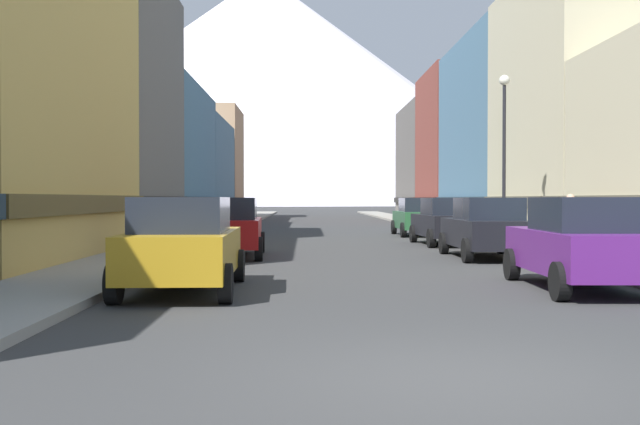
{
  "coord_description": "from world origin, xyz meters",
  "views": [
    {
      "loc": [
        -1.52,
        -7.08,
        1.76
      ],
      "look_at": [
        -0.81,
        28.41,
        1.08
      ],
      "focal_mm": 41.59,
      "sensor_mm": 36.0,
      "label": 1
    }
  ],
  "objects_px": {
    "car_right_1": "(486,228)",
    "car_right_2": "(446,221)",
    "car_left_1": "(229,227)",
    "streetlamp_right": "(504,134)",
    "car_right_0": "(582,243)",
    "potted_plant_1": "(627,240)",
    "car_right_3": "(418,217)",
    "car_left_0": "(183,244)",
    "pedestrian_0": "(570,226)"
  },
  "relations": [
    {
      "from": "car_right_2",
      "to": "potted_plant_1",
      "type": "relative_size",
      "value": 5.01
    },
    {
      "from": "car_right_0",
      "to": "car_right_3",
      "type": "relative_size",
      "value": 1.01
    },
    {
      "from": "car_left_0",
      "to": "pedestrian_0",
      "type": "height_order",
      "value": "pedestrian_0"
    },
    {
      "from": "streetlamp_right",
      "to": "potted_plant_1",
      "type": "bearing_deg",
      "value": -74.75
    },
    {
      "from": "car_left_0",
      "to": "car_right_3",
      "type": "bearing_deg",
      "value": 69.99
    },
    {
      "from": "car_right_1",
      "to": "car_right_3",
      "type": "relative_size",
      "value": 1.0
    },
    {
      "from": "car_left_1",
      "to": "car_right_3",
      "type": "bearing_deg",
      "value": 58.65
    },
    {
      "from": "car_right_2",
      "to": "pedestrian_0",
      "type": "xyz_separation_m",
      "value": [
        2.45,
        -6.28,
        0.06
      ]
    },
    {
      "from": "pedestrian_0",
      "to": "potted_plant_1",
      "type": "bearing_deg",
      "value": -70.53
    },
    {
      "from": "car_left_1",
      "to": "car_right_0",
      "type": "height_order",
      "value": "same"
    },
    {
      "from": "potted_plant_1",
      "to": "pedestrian_0",
      "type": "distance_m",
      "value": 2.27
    },
    {
      "from": "car_left_0",
      "to": "car_right_2",
      "type": "xyz_separation_m",
      "value": [
        7.6,
        13.9,
        0.0
      ]
    },
    {
      "from": "car_right_3",
      "to": "car_left_1",
      "type": "bearing_deg",
      "value": -121.35
    },
    {
      "from": "car_left_1",
      "to": "streetlamp_right",
      "type": "xyz_separation_m",
      "value": [
        9.15,
        3.16,
        3.09
      ]
    },
    {
      "from": "car_right_2",
      "to": "car_right_3",
      "type": "height_order",
      "value": "same"
    },
    {
      "from": "car_right_0",
      "to": "streetlamp_right",
      "type": "height_order",
      "value": "streetlamp_right"
    },
    {
      "from": "car_left_1",
      "to": "potted_plant_1",
      "type": "height_order",
      "value": "car_left_1"
    },
    {
      "from": "potted_plant_1",
      "to": "streetlamp_right",
      "type": "xyz_separation_m",
      "value": [
        -1.65,
        6.05,
        3.34
      ]
    },
    {
      "from": "car_right_0",
      "to": "potted_plant_1",
      "type": "relative_size",
      "value": 4.98
    },
    {
      "from": "potted_plant_1",
      "to": "car_right_0",
      "type": "bearing_deg",
      "value": -121.1
    },
    {
      "from": "potted_plant_1",
      "to": "car_right_3",
      "type": "bearing_deg",
      "value": 101.76
    },
    {
      "from": "car_left_0",
      "to": "pedestrian_0",
      "type": "xyz_separation_m",
      "value": [
        10.05,
        7.62,
        0.06
      ]
    },
    {
      "from": "car_left_1",
      "to": "car_right_3",
      "type": "distance_m",
      "value": 14.61
    },
    {
      "from": "car_left_1",
      "to": "car_right_0",
      "type": "xyz_separation_m",
      "value": [
        7.6,
        -8.2,
        0.0
      ]
    },
    {
      "from": "car_left_0",
      "to": "car_right_2",
      "type": "height_order",
      "value": "same"
    },
    {
      "from": "car_right_0",
      "to": "potted_plant_1",
      "type": "distance_m",
      "value": 6.2
    },
    {
      "from": "car_right_0",
      "to": "car_right_2",
      "type": "bearing_deg",
      "value": 89.98
    },
    {
      "from": "car_left_1",
      "to": "car_right_2",
      "type": "xyz_separation_m",
      "value": [
        7.6,
        5.52,
        0.0
      ]
    },
    {
      "from": "car_right_2",
      "to": "streetlamp_right",
      "type": "xyz_separation_m",
      "value": [
        1.55,
        -2.35,
        3.09
      ]
    },
    {
      "from": "car_left_1",
      "to": "pedestrian_0",
      "type": "relative_size",
      "value": 2.57
    },
    {
      "from": "car_left_1",
      "to": "car_right_2",
      "type": "relative_size",
      "value": 1.0
    },
    {
      "from": "car_right_1",
      "to": "potted_plant_1",
      "type": "bearing_deg",
      "value": -34.66
    },
    {
      "from": "car_right_0",
      "to": "car_right_2",
      "type": "distance_m",
      "value": 13.71
    },
    {
      "from": "car_right_0",
      "to": "potted_plant_1",
      "type": "bearing_deg",
      "value": 58.9
    },
    {
      "from": "car_left_0",
      "to": "car_right_3",
      "type": "xyz_separation_m",
      "value": [
        7.6,
        20.86,
        0.0
      ]
    },
    {
      "from": "car_left_1",
      "to": "streetlamp_right",
      "type": "relative_size",
      "value": 0.76
    },
    {
      "from": "potted_plant_1",
      "to": "pedestrian_0",
      "type": "xyz_separation_m",
      "value": [
        -0.75,
        2.12,
        0.31
      ]
    },
    {
      "from": "car_right_3",
      "to": "car_left_0",
      "type": "bearing_deg",
      "value": -110.01
    },
    {
      "from": "car_right_3",
      "to": "pedestrian_0",
      "type": "height_order",
      "value": "pedestrian_0"
    },
    {
      "from": "car_left_0",
      "to": "car_right_1",
      "type": "distance_m",
      "value": 10.83
    },
    {
      "from": "car_right_1",
      "to": "car_right_2",
      "type": "distance_m",
      "value": 6.19
    },
    {
      "from": "car_right_0",
      "to": "car_left_1",
      "type": "bearing_deg",
      "value": 132.82
    },
    {
      "from": "potted_plant_1",
      "to": "streetlamp_right",
      "type": "relative_size",
      "value": 0.15
    },
    {
      "from": "car_right_1",
      "to": "car_right_3",
      "type": "bearing_deg",
      "value": 90.0
    },
    {
      "from": "car_right_1",
      "to": "car_left_1",
      "type": "bearing_deg",
      "value": 174.91
    },
    {
      "from": "car_right_0",
      "to": "car_right_2",
      "type": "relative_size",
      "value": 0.99
    },
    {
      "from": "car_left_0",
      "to": "car_right_1",
      "type": "bearing_deg",
      "value": 45.43
    },
    {
      "from": "car_right_0",
      "to": "car_right_1",
      "type": "xyz_separation_m",
      "value": [
        0.0,
        7.52,
        0.0
      ]
    },
    {
      "from": "potted_plant_1",
      "to": "car_left_1",
      "type": "bearing_deg",
      "value": 165.02
    },
    {
      "from": "car_right_2",
      "to": "car_left_1",
      "type": "bearing_deg",
      "value": -144.03
    }
  ]
}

